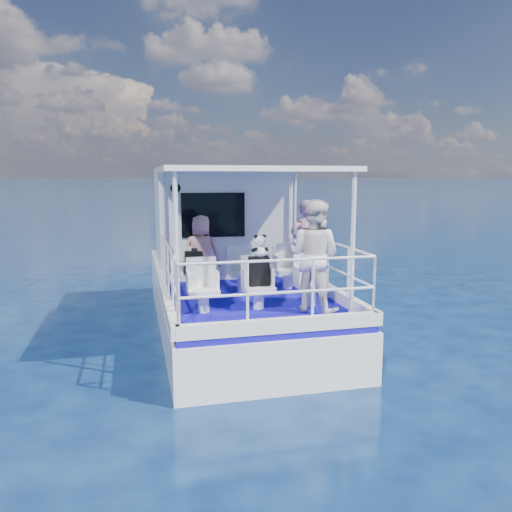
{
  "coord_description": "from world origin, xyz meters",
  "views": [
    {
      "loc": [
        -1.92,
        -8.75,
        3.03
      ],
      "look_at": [
        0.13,
        -0.4,
        1.65
      ],
      "focal_mm": 35.0,
      "sensor_mm": 36.0,
      "label": 1
    }
  ],
  "objects_px": {
    "backpack_center": "(259,271)",
    "passenger_port_fwd": "(201,254)",
    "passenger_stbd_aft": "(314,256)",
    "panda": "(260,246)"
  },
  "relations": [
    {
      "from": "passenger_port_fwd",
      "to": "passenger_stbd_aft",
      "type": "xyz_separation_m",
      "value": [
        1.56,
        -1.74,
        0.17
      ]
    },
    {
      "from": "passenger_stbd_aft",
      "to": "backpack_center",
      "type": "distance_m",
      "value": 0.92
    },
    {
      "from": "passenger_port_fwd",
      "to": "panda",
      "type": "xyz_separation_m",
      "value": [
        0.75,
        -1.45,
        0.32
      ]
    },
    {
      "from": "passenger_stbd_aft",
      "to": "backpack_center",
      "type": "relative_size",
      "value": 3.77
    },
    {
      "from": "passenger_stbd_aft",
      "to": "passenger_port_fwd",
      "type": "bearing_deg",
      "value": -2.03
    },
    {
      "from": "backpack_center",
      "to": "panda",
      "type": "distance_m",
      "value": 0.42
    },
    {
      "from": "passenger_port_fwd",
      "to": "backpack_center",
      "type": "bearing_deg",
      "value": 135.75
    },
    {
      "from": "backpack_center",
      "to": "passenger_port_fwd",
      "type": "bearing_deg",
      "value": 117.26
    },
    {
      "from": "passenger_port_fwd",
      "to": "passenger_stbd_aft",
      "type": "distance_m",
      "value": 2.35
    },
    {
      "from": "passenger_stbd_aft",
      "to": "panda",
      "type": "height_order",
      "value": "passenger_stbd_aft"
    }
  ]
}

